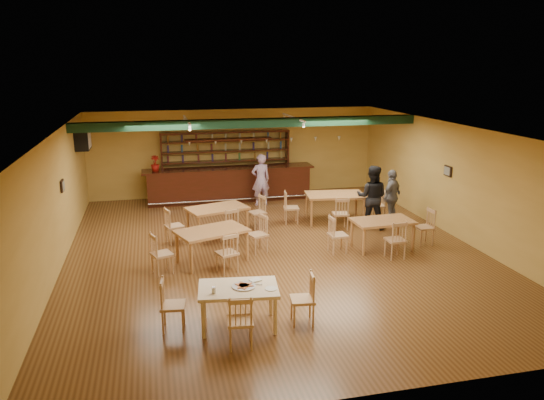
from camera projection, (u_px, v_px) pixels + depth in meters
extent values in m
plane|color=#583619|center=(274.00, 251.00, 13.03)|extent=(12.00, 12.00, 0.00)
cube|color=black|center=(252.00, 123.00, 14.93)|extent=(10.00, 0.30, 0.25)
cube|color=white|center=(187.00, 120.00, 15.09)|extent=(0.05, 2.50, 0.05)
cube|color=white|center=(293.00, 117.00, 15.79)|extent=(0.05, 2.50, 0.05)
cube|color=white|center=(83.00, 140.00, 15.33)|extent=(0.34, 0.70, 0.48)
cube|color=black|center=(62.00, 186.00, 12.45)|extent=(0.04, 0.34, 0.28)
cube|color=black|center=(448.00, 171.00, 14.15)|extent=(0.04, 0.34, 0.28)
cube|color=#36180A|center=(229.00, 184.00, 17.66)|extent=(5.73, 0.85, 1.13)
cube|color=#36180A|center=(226.00, 164.00, 18.11)|extent=(4.43, 0.40, 2.28)
imported|color=maroon|center=(155.00, 163.00, 16.92)|extent=(0.36, 0.36, 0.51)
cube|color=#9C6737|center=(218.00, 221.00, 14.12)|extent=(1.77, 1.37, 0.78)
cube|color=#9C6737|center=(335.00, 208.00, 15.32)|extent=(1.80, 1.22, 0.84)
cube|color=#9C6737|center=(212.00, 246.00, 12.19)|extent=(1.81, 1.43, 0.79)
cube|color=#9C6737|center=(382.00, 234.00, 13.12)|extent=(1.52, 0.94, 0.74)
cube|color=beige|center=(239.00, 307.00, 9.22)|extent=(1.48, 1.05, 0.74)
cylinder|color=silver|center=(244.00, 286.00, 9.15)|extent=(0.44, 0.44, 0.01)
cylinder|color=#EAE5C6|center=(214.00, 290.00, 8.88)|extent=(0.08, 0.08, 0.11)
cube|color=white|center=(255.00, 280.00, 9.38)|extent=(0.24, 0.22, 0.03)
cube|color=silver|center=(252.00, 284.00, 9.22)|extent=(0.33, 0.18, 0.00)
cylinder|color=white|center=(271.00, 289.00, 9.06)|extent=(0.25, 0.25, 0.01)
imported|color=purple|center=(261.00, 180.00, 17.01)|extent=(0.66, 0.48, 1.70)
imported|color=black|center=(372.00, 197.00, 14.62)|extent=(1.09, 1.02, 1.80)
imported|color=slate|center=(392.00, 196.00, 15.16)|extent=(0.96, 0.87, 1.58)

